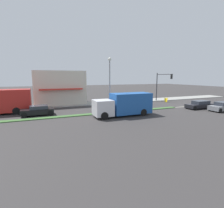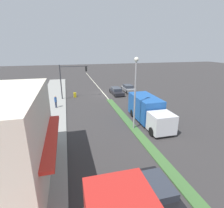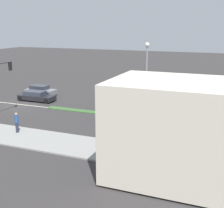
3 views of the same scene
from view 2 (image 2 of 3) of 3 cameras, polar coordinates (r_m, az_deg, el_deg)
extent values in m
plane|color=#333030|center=(16.84, 10.62, -11.98)|extent=(160.00, 160.00, 0.00)
cube|color=gray|center=(15.27, -22.26, -16.30)|extent=(4.00, 73.00, 0.12)
cube|color=beige|center=(32.85, -2.59, 3.29)|extent=(0.16, 60.00, 0.01)
cube|color=red|center=(11.86, -19.09, -10.18)|extent=(0.70, 6.92, 0.20)
cylinder|color=#333338|center=(29.83, -16.36, 6.82)|extent=(0.18, 0.18, 5.60)
cylinder|color=#333338|center=(29.49, -12.34, 11.92)|extent=(4.50, 0.12, 0.12)
cube|color=black|center=(29.68, -8.45, 11.30)|extent=(0.28, 0.24, 0.84)
sphere|color=red|center=(29.78, -8.50, 11.84)|extent=(0.18, 0.18, 0.18)
sphere|color=gold|center=(29.81, -8.48, 11.33)|extent=(0.18, 0.18, 0.18)
sphere|color=green|center=(29.84, -8.46, 10.81)|extent=(0.18, 0.18, 0.18)
cylinder|color=gray|center=(17.85, 7.49, 2.48)|extent=(0.16, 0.16, 7.00)
sphere|color=silver|center=(17.25, 8.00, 14.25)|extent=(0.44, 0.44, 0.44)
cylinder|color=#282D42|center=(26.14, -17.82, -0.23)|extent=(0.26, 0.26, 0.85)
cylinder|color=#284C8C|center=(25.93, -17.98, 1.37)|extent=(0.34, 0.34, 0.67)
sphere|color=tan|center=(25.81, -18.07, 2.32)|extent=(0.22, 0.22, 0.22)
cube|color=yellow|center=(31.26, -12.04, 2.94)|extent=(0.45, 0.21, 0.84)
cube|color=yellow|center=(30.95, -12.00, 2.79)|extent=(0.45, 0.21, 0.84)
cube|color=silver|center=(18.08, 15.82, -5.88)|extent=(2.28, 2.20, 1.90)
cube|color=#1E519E|center=(21.11, 10.75, -1.00)|extent=(2.40, 5.10, 2.60)
cylinder|color=black|center=(18.78, 18.80, -7.83)|extent=(0.28, 0.90, 0.90)
cylinder|color=black|center=(17.75, 12.87, -8.84)|extent=(0.28, 0.90, 0.90)
cylinder|color=black|center=(23.00, 11.72, -2.44)|extent=(0.28, 0.90, 0.90)
cylinder|color=black|center=(22.16, 6.69, -2.96)|extent=(0.28, 0.90, 0.90)
cube|color=black|center=(11.18, 14.57, -27.00)|extent=(1.77, 3.93, 0.66)
cube|color=#2D333D|center=(10.93, 14.27, -24.32)|extent=(1.50, 2.16, 0.42)
cylinder|color=black|center=(12.57, 14.31, -22.09)|extent=(0.22, 0.68, 0.68)
cylinder|color=black|center=(12.02, 7.13, -23.79)|extent=(0.22, 0.68, 0.68)
cube|color=black|center=(32.52, 1.49, 3.95)|extent=(1.72, 4.54, 0.56)
cube|color=#2D333D|center=(32.60, 1.39, 4.95)|extent=(1.47, 2.50, 0.50)
cylinder|color=black|center=(31.04, 3.80, 2.97)|extent=(0.22, 0.62, 0.62)
cylinder|color=black|center=(30.61, 1.08, 2.79)|extent=(0.22, 0.62, 0.62)
cylinder|color=black|center=(34.50, 1.85, 4.53)|extent=(0.22, 0.62, 0.62)
cylinder|color=black|center=(34.11, -0.61, 4.38)|extent=(0.22, 0.62, 0.62)
cube|color=slate|center=(34.58, 5.36, 4.81)|extent=(1.77, 3.99, 0.63)
cube|color=#2D333D|center=(34.64, 5.28, 5.82)|extent=(1.50, 2.19, 0.52)
cylinder|color=black|center=(33.47, 7.53, 3.99)|extent=(0.22, 0.65, 0.65)
cylinder|color=black|center=(32.93, 4.99, 3.85)|extent=(0.22, 0.65, 0.65)
cylinder|color=black|center=(36.32, 5.69, 5.16)|extent=(0.22, 0.65, 0.65)
cylinder|color=black|center=(35.82, 3.32, 5.04)|extent=(0.22, 0.65, 0.65)
camera|label=1|loc=(29.55, 60.82, 2.20)|focal=28.00mm
camera|label=3|loc=(23.62, -85.79, 3.31)|focal=50.00mm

